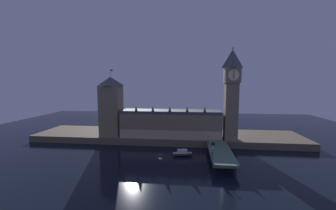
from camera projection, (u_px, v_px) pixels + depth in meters
name	position (u px, v px, depth m)	size (l,w,h in m)	color
ground_plane	(160.00, 155.00, 137.18)	(400.00, 400.00, 0.00)	black
embankment	(167.00, 136.00, 175.46)	(220.00, 42.00, 5.21)	brown
parliament_hall	(171.00, 123.00, 164.07)	(78.36, 18.06, 25.14)	#7F7056
clock_tower	(232.00, 91.00, 153.30)	(11.63, 11.74, 68.69)	#7F7056
victoria_tower	(111.00, 106.00, 167.90)	(16.00, 16.00, 53.56)	#7F7056
bridge	(220.00, 154.00, 127.65)	(13.64, 46.00, 5.95)	#476656
car_northbound_lead	(213.00, 143.00, 140.39)	(2.03, 3.92, 1.46)	black
pedestrian_near_rail	(212.00, 154.00, 119.52)	(0.38, 0.38, 1.74)	black
pedestrian_far_rail	(209.00, 142.00, 142.89)	(0.38, 0.38, 1.60)	black
street_lamp_near	(213.00, 152.00, 113.16)	(1.34, 0.60, 6.57)	#2D3333
street_lamp_far	(208.00, 137.00, 142.22)	(1.34, 0.60, 7.27)	#2D3333
boat_upstream	(182.00, 154.00, 134.80)	(14.46, 6.28, 4.49)	#28282D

